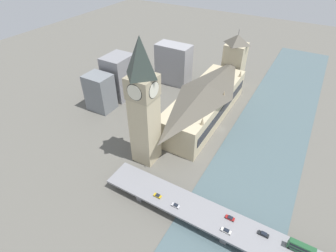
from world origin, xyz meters
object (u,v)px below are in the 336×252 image
at_px(clock_tower, 143,103).
at_px(road_bridge, 229,226).
at_px(parliament_hall, 205,101).
at_px(car_southbound_lead, 226,231).
at_px(car_northbound_lead, 158,196).
at_px(car_northbound_mid, 230,218).
at_px(car_northbound_tail, 176,206).
at_px(victoria_tower, 234,61).
at_px(car_southbound_mid, 264,234).
at_px(double_decker_bus_mid, 302,248).

height_order(clock_tower, road_bridge, clock_tower).
distance_m(parliament_hall, car_southbound_lead, 95.06).
bearing_deg(parliament_hall, car_southbound_lead, 119.47).
bearing_deg(car_northbound_lead, parliament_hall, -82.39).
relative_size(car_northbound_mid, car_northbound_tail, 1.07).
distance_m(victoria_tower, car_northbound_lead, 141.29).
distance_m(road_bridge, car_northbound_tail, 25.70).
relative_size(parliament_hall, car_southbound_mid, 19.77).
distance_m(car_northbound_mid, car_southbound_mid, 15.13).
relative_size(parliament_hall, clock_tower, 1.25).
relative_size(road_bridge, double_decker_bus_mid, 12.43).
distance_m(double_decker_bus_mid, car_northbound_mid, 29.91).
height_order(double_decker_bus_mid, car_northbound_lead, double_decker_bus_mid).
relative_size(road_bridge, car_southbound_lead, 27.96).
xyz_separation_m(parliament_hall, victoria_tower, (0.06, -58.35, 8.68)).
bearing_deg(car_northbound_tail, car_northbound_lead, -3.13).
bearing_deg(car_southbound_mid, parliament_hall, -51.17).
relative_size(parliament_hall, car_northbound_lead, 23.14).
height_order(road_bridge, car_southbound_lead, car_southbound_lead).
distance_m(road_bridge, car_northbound_mid, 3.71).
bearing_deg(car_southbound_lead, car_northbound_tail, -0.75).
height_order(car_northbound_tail, car_southbound_lead, car_southbound_lead).
xyz_separation_m(double_decker_bus_mid, car_southbound_mid, (14.71, 0.31, -1.98)).
bearing_deg(double_decker_bus_mid, clock_tower, -12.19).
bearing_deg(car_southbound_mid, car_northbound_tail, 9.04).
bearing_deg(double_decker_bus_mid, car_southbound_mid, 1.22).
height_order(car_northbound_lead, car_northbound_mid, car_northbound_mid).
distance_m(clock_tower, car_northbound_tail, 53.69).
relative_size(victoria_tower, car_northbound_tail, 11.93).
xyz_separation_m(car_northbound_mid, car_southbound_mid, (-15.13, 0.30, 0.09)).
xyz_separation_m(parliament_hall, car_northbound_lead, (-10.90, 81.65, -6.85)).
height_order(clock_tower, car_southbound_mid, clock_tower).
xyz_separation_m(car_northbound_lead, car_northbound_tail, (-10.44, 0.57, 0.04)).
bearing_deg(victoria_tower, double_decker_bus_mid, 119.53).
distance_m(road_bridge, car_southbound_lead, 4.19).
bearing_deg(double_decker_bus_mid, victoria_tower, -60.47).
height_order(car_northbound_lead, car_southbound_lead, car_southbound_lead).
height_order(clock_tower, double_decker_bus_mid, clock_tower).
bearing_deg(car_northbound_lead, clock_tower, -47.09).
height_order(road_bridge, double_decker_bus_mid, double_decker_bus_mid).
xyz_separation_m(parliament_hall, car_southbound_lead, (-46.65, 82.55, -6.77)).
relative_size(road_bridge, car_northbound_tail, 32.22).
xyz_separation_m(clock_tower, victoria_tower, (-12.40, -114.87, -17.37)).
height_order(double_decker_bus_mid, car_southbound_mid, double_decker_bus_mid).
relative_size(parliament_hall, road_bridge, 0.72).
xyz_separation_m(car_northbound_tail, car_southbound_mid, (-39.75, -6.32, 0.04)).
height_order(parliament_hall, clock_tower, clock_tower).
distance_m(victoria_tower, car_southbound_lead, 149.25).
bearing_deg(road_bridge, car_southbound_mid, -168.63).
bearing_deg(car_southbound_lead, car_northbound_mid, -84.40).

